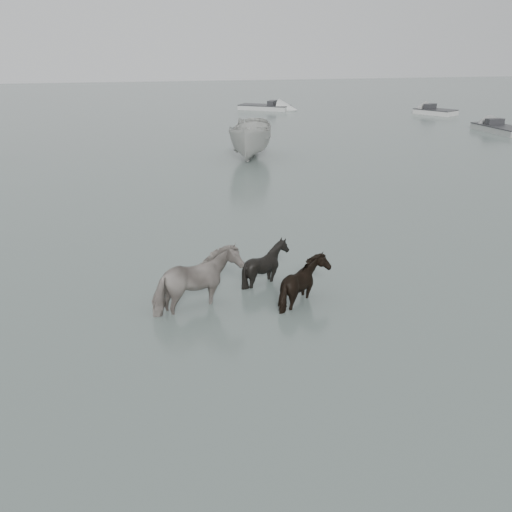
% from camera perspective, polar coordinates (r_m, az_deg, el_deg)
% --- Properties ---
extents(ground, '(140.00, 140.00, 0.00)m').
position_cam_1_polar(ground, '(15.14, 0.35, -3.55)').
color(ground, '#4B5954').
rests_on(ground, ground).
extents(pony_pinto, '(2.23, 1.75, 1.72)m').
position_cam_1_polar(pony_pinto, '(14.18, -5.34, -1.52)').
color(pony_pinto, black).
rests_on(pony_pinto, ground).
extents(pony_dark, '(1.52, 1.65, 1.38)m').
position_cam_1_polar(pony_dark, '(14.52, 4.44, -1.70)').
color(pony_dark, black).
rests_on(pony_dark, ground).
extents(pony_black, '(1.40, 1.30, 1.33)m').
position_cam_1_polar(pony_black, '(15.74, 0.87, -0.04)').
color(pony_black, black).
rests_on(pony_black, ground).
extents(boat_small, '(3.43, 5.49, 1.99)m').
position_cam_1_polar(boat_small, '(31.74, -0.40, 10.46)').
color(boat_small, '#B3B3AE').
rests_on(boat_small, ground).
extents(skiff_port, '(2.10, 5.75, 0.75)m').
position_cam_1_polar(skiff_port, '(43.11, 20.97, 10.74)').
color(skiff_port, gray).
rests_on(skiff_port, ground).
extents(skiff_mid, '(5.52, 4.33, 0.75)m').
position_cam_1_polar(skiff_mid, '(52.28, 0.76, 13.27)').
color(skiff_mid, '#A9ABA8').
rests_on(skiff_mid, ground).
extents(skiff_star, '(3.60, 4.29, 0.75)m').
position_cam_1_polar(skiff_star, '(51.15, 15.68, 12.45)').
color(skiff_star, '#B7B7B2').
rests_on(skiff_star, ground).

